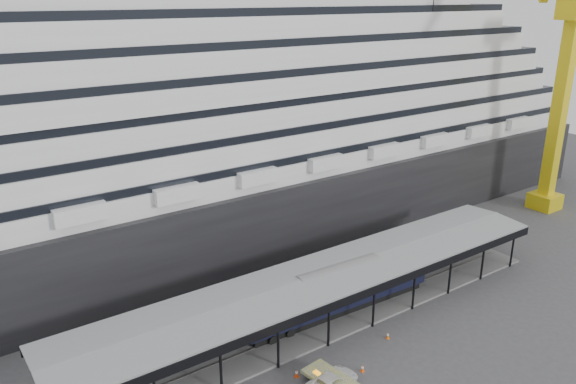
% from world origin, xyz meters
% --- Properties ---
extents(ground, '(200.00, 200.00, 0.00)m').
position_xyz_m(ground, '(0.00, 0.00, 0.00)').
color(ground, '#3E3E40').
rests_on(ground, ground).
extents(cruise_ship, '(130.00, 30.00, 43.90)m').
position_xyz_m(cruise_ship, '(0.05, 32.00, 18.35)').
color(cruise_ship, black).
rests_on(cruise_ship, ground).
extents(platform_canopy, '(56.00, 9.18, 5.30)m').
position_xyz_m(platform_canopy, '(0.00, 5.00, 2.36)').
color(platform_canopy, slate).
rests_on(platform_canopy, ground).
extents(crane_yellow, '(23.83, 18.78, 47.60)m').
position_xyz_m(crane_yellow, '(47.06, 10.54, 19.96)').
color(crane_yellow, yellow).
rests_on(crane_yellow, ground).
extents(port_truck, '(5.37, 3.01, 1.42)m').
position_xyz_m(port_truck, '(-6.53, -4.09, 0.71)').
color(port_truck, silver).
rests_on(port_truck, ground).
extents(pullman_carriage, '(22.54, 3.84, 22.03)m').
position_xyz_m(pullman_carriage, '(1.72, 5.00, 2.67)').
color(pullman_carriage, black).
rests_on(pullman_carriage, ground).
extents(traffic_cone_left, '(0.43, 0.43, 0.76)m').
position_xyz_m(traffic_cone_left, '(-8.09, -1.12, 0.38)').
color(traffic_cone_left, '#D93F0C').
rests_on(traffic_cone_left, ground).
extents(traffic_cone_mid, '(0.43, 0.43, 0.68)m').
position_xyz_m(traffic_cone_mid, '(-2.86, -3.90, 0.34)').
color(traffic_cone_mid, '#FB550D').
rests_on(traffic_cone_mid, ground).
extents(traffic_cone_right, '(0.41, 0.41, 0.68)m').
position_xyz_m(traffic_cone_right, '(2.63, -1.53, 0.34)').
color(traffic_cone_right, '#EB5E0D').
rests_on(traffic_cone_right, ground).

